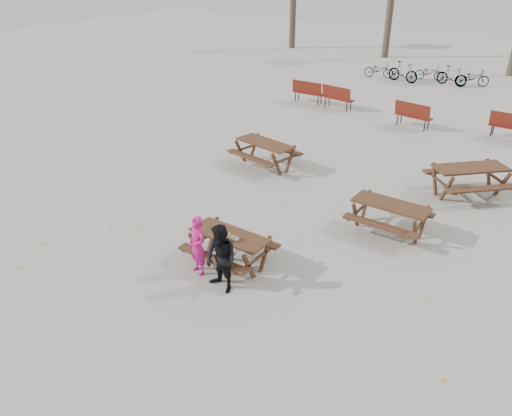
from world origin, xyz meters
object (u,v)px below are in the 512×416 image
Objects in this scene: adult at (221,259)px; picnic_table_north at (265,155)px; soda_bottle at (229,237)px; food_tray at (234,238)px; picnic_table_far at (468,181)px; picnic_table_east at (389,218)px; main_picnic_table at (230,241)px; child at (197,246)px.

adult is 0.77× the size of picnic_table_north.
food_tray is at bearing 45.34° from soda_bottle.
picnic_table_north is 6.20m from picnic_table_far.
soda_bottle is 0.09× the size of picnic_table_north.
food_tray reaches higher than picnic_table_east.
picnic_table_east is at bearing 55.90° from main_picnic_table.
picnic_table_north is (-4.97, 1.72, 0.02)m from picnic_table_east.
soda_bottle is 4.27m from picnic_table_east.
main_picnic_table is 10.59× the size of soda_bottle.
food_tray is 6.02m from picnic_table_north.
picnic_table_east reaches higher than main_picnic_table.
food_tray is at bearing -52.46° from picnic_table_north.
adult is 0.81× the size of picnic_table_east.
picnic_table_far is at bearing 65.72° from food_tray.
child reaches higher than soda_bottle.
soda_bottle is at bearing -134.66° from food_tray.
picnic_table_north is at bearing 117.39° from soda_bottle.
adult reaches higher than picnic_table_far.
food_tray is at bearing 117.99° from adult.
adult reaches higher than main_picnic_table.
child is 4.93m from picnic_table_east.
picnic_table_far is (1.00, 3.36, 0.04)m from picnic_table_east.
child is 6.28m from picnic_table_north.
soda_bottle is (-0.08, -0.08, 0.05)m from food_tray.
food_tray is 4.16m from picnic_table_east.
soda_bottle is (0.14, -0.19, 0.26)m from main_picnic_table.
picnic_table_north is 0.95× the size of picnic_table_far.
food_tray is 7.60m from picnic_table_far.
soda_bottle is 0.71m from child.
child reaches higher than picnic_table_far.
main_picnic_table is 10.00× the size of food_tray.
adult is at bearing -64.43° from soda_bottle.
adult is 0.73× the size of picnic_table_far.
adult is at bearing -61.85° from main_picnic_table.
soda_bottle reaches higher than main_picnic_table.
picnic_table_far is (5.98, 1.64, 0.02)m from picnic_table_north.
soda_bottle is 7.70m from picnic_table_far.
picnic_table_north is at bearing 117.04° from main_picnic_table.
food_tray is 0.09× the size of picnic_table_north.
main_picnic_table is at bearing 128.34° from adult.
picnic_table_north is (-2.86, 5.28, -0.37)m from food_tray.
main_picnic_table is at bearing 76.76° from child.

